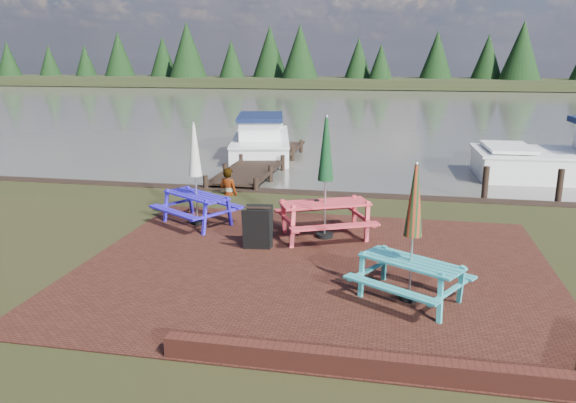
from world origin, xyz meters
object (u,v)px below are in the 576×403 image
(picnic_table_teal, at_px, (411,255))
(person, at_px, (228,168))
(chalkboard, at_px, (258,228))
(boat_jetty, at_px, (261,142))
(picnic_table_red, at_px, (325,197))
(picnic_table_blue, at_px, (196,190))
(jetty, at_px, (263,161))

(picnic_table_teal, distance_m, person, 8.27)
(chalkboard, xyz_separation_m, boat_jetty, (-2.96, 12.34, -0.09))
(picnic_table_red, bearing_deg, boat_jetty, 85.91)
(boat_jetty, distance_m, person, 7.93)
(picnic_table_red, xyz_separation_m, boat_jetty, (-4.25, 11.32, -0.56))
(person, bearing_deg, picnic_table_blue, 109.93)
(picnic_table_teal, bearing_deg, chalkboard, 177.74)
(picnic_table_teal, bearing_deg, boat_jetty, 143.59)
(jetty, bearing_deg, chalkboard, -77.08)
(chalkboard, bearing_deg, person, 106.66)
(jetty, xyz_separation_m, boat_jetty, (-0.80, 2.92, 0.27))
(picnic_table_teal, height_order, picnic_table_blue, picnic_table_blue)
(picnic_table_blue, height_order, chalkboard, picnic_table_blue)
(picnic_table_red, height_order, person, picnic_table_red)
(picnic_table_teal, relative_size, boat_jetty, 0.33)
(picnic_table_red, bearing_deg, jetty, 87.64)
(picnic_table_red, xyz_separation_m, person, (-3.30, 3.45, -0.16))
(chalkboard, distance_m, jetty, 9.68)
(picnic_table_red, height_order, jetty, picnic_table_red)
(chalkboard, bearing_deg, picnic_table_red, 30.89)
(chalkboard, xyz_separation_m, jetty, (-2.16, 9.42, -0.36))
(jetty, relative_size, person, 5.74)
(picnic_table_red, bearing_deg, picnic_table_teal, -83.59)
(picnic_table_red, xyz_separation_m, jetty, (-3.45, 8.40, -0.84))
(picnic_table_teal, bearing_deg, picnic_table_blue, 175.77)
(picnic_table_blue, bearing_deg, picnic_table_teal, -2.13)
(picnic_table_blue, xyz_separation_m, boat_jetty, (-1.08, 10.87, -0.47))
(picnic_table_teal, relative_size, chalkboard, 2.54)
(picnic_table_blue, height_order, boat_jetty, picnic_table_blue)
(chalkboard, distance_m, boat_jetty, 12.69)
(picnic_table_red, height_order, chalkboard, picnic_table_red)
(picnic_table_blue, bearing_deg, picnic_table_red, 24.70)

